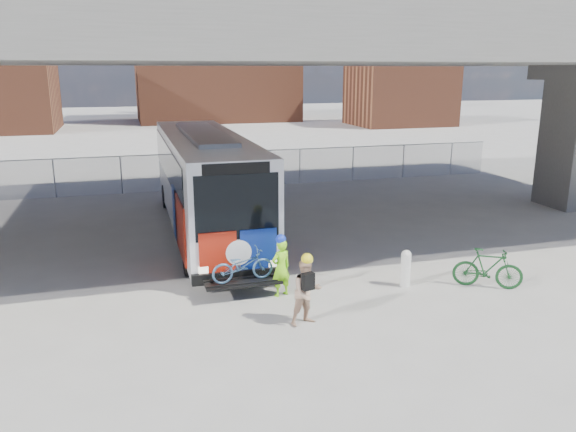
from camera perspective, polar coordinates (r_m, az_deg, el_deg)
name	(u,v)px	position (r m, az deg, el deg)	size (l,w,h in m)	color
ground	(292,264)	(17.44, 0.39, -4.85)	(160.00, 160.00, 0.00)	#9E9991
bus	(205,175)	(20.61, -8.42, 4.12)	(2.67, 12.93, 3.69)	silver
overpass	(259,48)	(20.32, -2.93, 16.67)	(40.00, 16.00, 7.95)	#605E59
chainlink_fence	(224,160)	(28.49, -6.53, 5.68)	(30.00, 0.06, 30.00)	gray
brick_buildings	(177,73)	(64.26, -11.22, 14.03)	(54.00, 22.00, 12.00)	brown
smokestack	(274,14)	(73.49, -1.45, 19.87)	(2.20, 2.20, 25.00)	brown
bollard	(406,267)	(15.82, 11.87, -5.10)	(0.27, 0.27, 1.05)	silver
cyclist_hivis	(281,266)	(14.79, -0.72, -5.14)	(0.65, 0.54, 1.69)	#92FC1A
cyclist_tan	(307,291)	(13.18, 1.93, -7.63)	(0.90, 0.77, 1.75)	tan
bike_parked	(488,268)	(16.35, 19.63, -5.03)	(0.52, 1.85, 1.11)	#15441D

